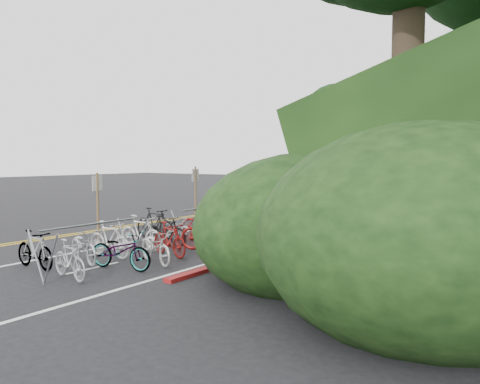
% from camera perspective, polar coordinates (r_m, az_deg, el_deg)
% --- Properties ---
extents(ground, '(120.00, 120.00, 0.00)m').
position_cam_1_polar(ground, '(16.35, -18.55, -6.04)').
color(ground, black).
rests_on(ground, ground).
extents(road_markings, '(7.47, 80.00, 0.01)m').
position_cam_1_polar(road_markings, '(23.37, 2.76, -2.85)').
color(road_markings, gold).
rests_on(road_markings, ground).
extents(red_curb, '(0.25, 28.00, 0.10)m').
position_cam_1_polar(red_curb, '(22.91, 16.17, -3.03)').
color(red_curb, maroon).
rests_on(red_curb, ground).
extents(bike_rack_front, '(1.17, 2.79, 1.23)m').
position_cam_1_polar(bike_rack_front, '(12.00, -17.64, -5.34)').
color(bike_rack_front, slate).
rests_on(bike_rack_front, ground).
extents(bike_racks_rest, '(1.14, 23.00, 1.17)m').
position_cam_1_polar(bike_racks_rest, '(24.74, 11.02, -0.56)').
color(bike_racks_rest, slate).
rests_on(bike_racks_rest, ground).
extents(signpost_near, '(0.08, 0.40, 2.35)m').
position_cam_1_polar(signpost_near, '(16.31, -16.96, -1.25)').
color(signpost_near, brown).
rests_on(signpost_near, ground).
extents(signposts_rest, '(0.08, 18.40, 2.50)m').
position_cam_1_polar(signposts_rest, '(26.64, 7.19, 1.04)').
color(signposts_rest, brown).
rests_on(signposts_rest, ground).
extents(bike_front, '(0.53, 1.81, 1.08)m').
position_cam_1_polar(bike_front, '(16.83, -10.33, -3.75)').
color(bike_front, black).
rests_on(bike_front, ground).
extents(bike_valet, '(3.12, 10.48, 1.10)m').
position_cam_1_polar(bike_valet, '(14.76, -7.89, -4.99)').
color(bike_valet, slate).
rests_on(bike_valet, ground).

